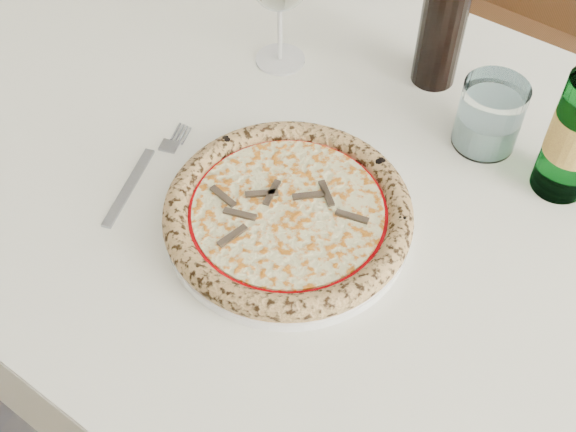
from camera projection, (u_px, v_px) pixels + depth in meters
name	position (u px, v px, depth m)	size (l,w,h in m)	color
dining_table	(325.00, 218.00, 1.00)	(1.52, 0.98, 0.76)	brown
chair_far	(491.00, 1.00, 1.56)	(0.47, 0.47, 0.93)	brown
plate	(288.00, 222.00, 0.87)	(0.29, 0.29, 0.02)	white
pizza	(288.00, 213.00, 0.86)	(0.30, 0.30, 0.03)	tan
fork	(142.00, 173.00, 0.93)	(0.05, 0.19, 0.00)	#9398A4
tumbler	(489.00, 119.00, 0.94)	(0.08, 0.08, 0.09)	white
wine_bottle	(445.00, 14.00, 0.97)	(0.06, 0.06, 0.26)	black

